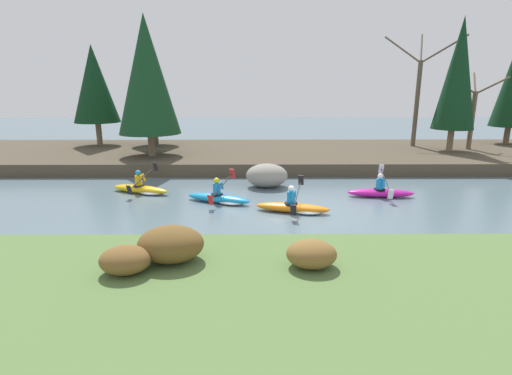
{
  "coord_description": "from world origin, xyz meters",
  "views": [
    {
      "loc": [
        -1.96,
        -13.94,
        4.52
      ],
      "look_at": [
        -1.84,
        1.55,
        0.55
      ],
      "focal_mm": 28.0,
      "sensor_mm": 36.0,
      "label": 1
    }
  ],
  "objects_px": {
    "kayaker_trailing": "(221,198)",
    "boulder_midstream": "(267,175)",
    "kayaker_middle": "(295,207)",
    "kayaker_far_back": "(142,189)",
    "kayaker_lead": "(381,192)"
  },
  "relations": [
    {
      "from": "kayaker_trailing",
      "to": "boulder_midstream",
      "type": "distance_m",
      "value": 3.2
    },
    {
      "from": "kayaker_middle",
      "to": "kayaker_far_back",
      "type": "relative_size",
      "value": 1.02
    },
    {
      "from": "kayaker_trailing",
      "to": "kayaker_far_back",
      "type": "relative_size",
      "value": 0.99
    },
    {
      "from": "kayaker_far_back",
      "to": "boulder_midstream",
      "type": "bearing_deg",
      "value": 31.84
    },
    {
      "from": "boulder_midstream",
      "to": "kayaker_middle",
      "type": "bearing_deg",
      "value": -76.4
    },
    {
      "from": "kayaker_lead",
      "to": "kayaker_trailing",
      "type": "bearing_deg",
      "value": -168.16
    },
    {
      "from": "kayaker_lead",
      "to": "kayaker_far_back",
      "type": "bearing_deg",
      "value": -178.83
    },
    {
      "from": "kayaker_middle",
      "to": "kayaker_far_back",
      "type": "bearing_deg",
      "value": 170.53
    },
    {
      "from": "kayaker_middle",
      "to": "kayaker_trailing",
      "type": "bearing_deg",
      "value": 169.84
    },
    {
      "from": "kayaker_middle",
      "to": "kayaker_trailing",
      "type": "distance_m",
      "value": 3.1
    },
    {
      "from": "kayaker_trailing",
      "to": "boulder_midstream",
      "type": "xyz_separation_m",
      "value": [
        1.91,
        2.54,
        0.34
      ]
    },
    {
      "from": "kayaker_far_back",
      "to": "kayaker_lead",
      "type": "bearing_deg",
      "value": 16.8
    },
    {
      "from": "kayaker_lead",
      "to": "kayaker_middle",
      "type": "height_order",
      "value": "same"
    },
    {
      "from": "kayaker_far_back",
      "to": "boulder_midstream",
      "type": "xyz_separation_m",
      "value": [
        5.4,
        1.08,
        0.34
      ]
    },
    {
      "from": "kayaker_middle",
      "to": "boulder_midstream",
      "type": "relative_size",
      "value": 1.46
    }
  ]
}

